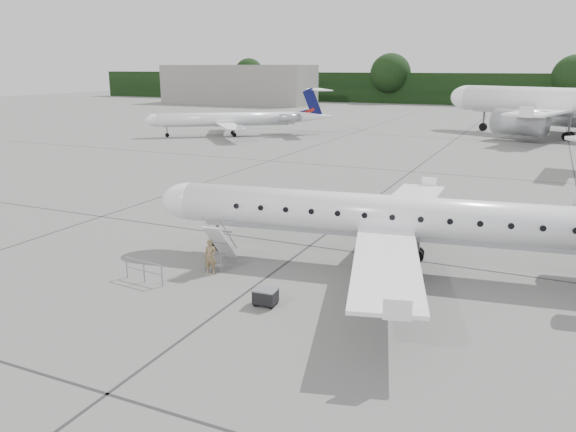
% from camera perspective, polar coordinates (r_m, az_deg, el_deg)
% --- Properties ---
extents(ground, '(320.00, 320.00, 0.00)m').
position_cam_1_polar(ground, '(25.19, 10.11, -7.72)').
color(ground, slate).
rests_on(ground, ground).
extents(treeline, '(260.00, 4.00, 8.00)m').
position_cam_1_polar(treeline, '(152.81, 23.14, 11.68)').
color(treeline, black).
rests_on(treeline, ground).
extents(terminal_building, '(40.00, 14.00, 10.00)m').
position_cam_1_polar(terminal_building, '(152.70, -5.07, 13.17)').
color(terminal_building, slate).
rests_on(terminal_building, ground).
extents(main_regional_jet, '(30.77, 24.13, 7.21)m').
position_cam_1_polar(main_regional_jet, '(27.37, 11.16, 1.99)').
color(main_regional_jet, white).
rests_on(main_regional_jet, ground).
extents(airstair, '(1.16, 2.30, 2.26)m').
position_cam_1_polar(airstair, '(27.99, -6.87, -2.79)').
color(airstair, white).
rests_on(airstair, ground).
extents(passenger, '(0.71, 0.55, 1.72)m').
position_cam_1_polar(passenger, '(26.99, -7.89, -4.11)').
color(passenger, olive).
rests_on(passenger, ground).
extents(safety_railing, '(2.20, 0.30, 1.00)m').
position_cam_1_polar(safety_railing, '(26.68, -14.42, -5.50)').
color(safety_railing, gray).
rests_on(safety_railing, ground).
extents(baggage_cart, '(0.96, 0.80, 0.79)m').
position_cam_1_polar(baggage_cart, '(23.49, -2.30, -8.15)').
color(baggage_cart, black).
rests_on(baggage_cart, ground).
extents(bg_narrowbody, '(45.53, 40.03, 13.57)m').
position_cam_1_polar(bg_narrowbody, '(86.91, 26.51, 11.57)').
color(bg_narrowbody, white).
rests_on(bg_narrowbody, ground).
extents(bg_regional_left, '(30.87, 29.19, 6.57)m').
position_cam_1_polar(bg_regional_left, '(81.16, -6.26, 10.40)').
color(bg_regional_left, white).
rests_on(bg_regional_left, ground).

